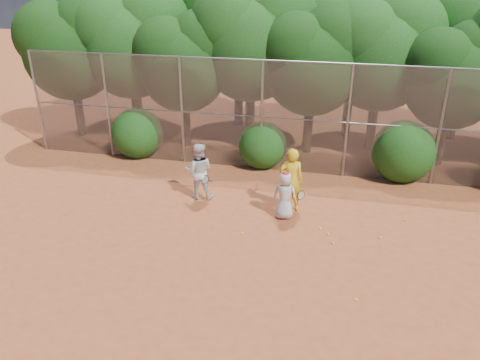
# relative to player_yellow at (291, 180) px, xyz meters

# --- Properties ---
(ground) EXTENTS (80.00, 80.00, 0.00)m
(ground) POSITION_rel_player_yellow_xyz_m (-0.47, -3.00, -1.02)
(ground) COLOR #994522
(ground) RESTS_ON ground
(fence_back) EXTENTS (20.05, 0.09, 4.03)m
(fence_back) POSITION_rel_player_yellow_xyz_m (-0.58, 3.00, 1.03)
(fence_back) COLOR gray
(fence_back) RESTS_ON ground
(tree_0) EXTENTS (4.38, 3.81, 6.00)m
(tree_0) POSITION_rel_player_yellow_xyz_m (-9.91, 5.04, 2.91)
(tree_0) COLOR black
(tree_0) RESTS_ON ground
(tree_1) EXTENTS (4.64, 4.03, 6.35)m
(tree_1) POSITION_rel_player_yellow_xyz_m (-7.41, 5.54, 3.14)
(tree_1) COLOR black
(tree_1) RESTS_ON ground
(tree_2) EXTENTS (3.99, 3.47, 5.47)m
(tree_2) POSITION_rel_player_yellow_xyz_m (-4.91, 4.84, 2.57)
(tree_2) COLOR black
(tree_2) RESTS_ON ground
(tree_3) EXTENTS (4.89, 4.26, 6.70)m
(tree_3) POSITION_rel_player_yellow_xyz_m (-2.40, 5.85, 3.38)
(tree_3) COLOR black
(tree_3) RESTS_ON ground
(tree_4) EXTENTS (4.19, 3.64, 5.73)m
(tree_4) POSITION_rel_player_yellow_xyz_m (0.09, 5.24, 2.74)
(tree_4) COLOR black
(tree_4) RESTS_ON ground
(tree_5) EXTENTS (4.51, 3.92, 6.17)m
(tree_5) POSITION_rel_player_yellow_xyz_m (2.59, 6.04, 3.03)
(tree_5) COLOR black
(tree_5) RESTS_ON ground
(tree_6) EXTENTS (3.86, 3.36, 5.29)m
(tree_6) POSITION_rel_player_yellow_xyz_m (5.08, 5.04, 2.45)
(tree_6) COLOR black
(tree_6) RESTS_ON ground
(tree_9) EXTENTS (4.83, 4.20, 6.62)m
(tree_9) POSITION_rel_player_yellow_xyz_m (-8.40, 7.84, 3.32)
(tree_9) COLOR black
(tree_9) RESTS_ON ground
(tree_10) EXTENTS (5.15, 4.48, 7.06)m
(tree_10) POSITION_rel_player_yellow_xyz_m (-3.40, 8.05, 3.61)
(tree_10) COLOR black
(tree_10) RESTS_ON ground
(tree_11) EXTENTS (4.64, 4.03, 6.35)m
(tree_11) POSITION_rel_player_yellow_xyz_m (1.59, 7.64, 3.14)
(tree_11) COLOR black
(tree_11) RESTS_ON ground
(tree_12) EXTENTS (5.02, 4.37, 6.88)m
(tree_12) POSITION_rel_player_yellow_xyz_m (6.10, 8.25, 3.49)
(tree_12) COLOR black
(tree_12) RESTS_ON ground
(bush_0) EXTENTS (2.00, 2.00, 2.00)m
(bush_0) POSITION_rel_player_yellow_xyz_m (-6.47, 3.30, -0.02)
(bush_0) COLOR #134010
(bush_0) RESTS_ON ground
(bush_1) EXTENTS (1.80, 1.80, 1.80)m
(bush_1) POSITION_rel_player_yellow_xyz_m (-1.47, 3.30, -0.12)
(bush_1) COLOR #134010
(bush_1) RESTS_ON ground
(bush_2) EXTENTS (2.20, 2.20, 2.20)m
(bush_2) POSITION_rel_player_yellow_xyz_m (3.53, 3.30, 0.08)
(bush_2) COLOR #134010
(bush_2) RESTS_ON ground
(player_yellow) EXTENTS (0.89, 0.67, 2.04)m
(player_yellow) POSITION_rel_player_yellow_xyz_m (0.00, 0.00, 0.00)
(player_yellow) COLOR yellow
(player_yellow) RESTS_ON ground
(player_teen) EXTENTS (0.73, 0.47, 1.51)m
(player_teen) POSITION_rel_player_yellow_xyz_m (-0.10, -0.51, -0.27)
(player_teen) COLOR silver
(player_teen) RESTS_ON ground
(player_white) EXTENTS (1.02, 0.87, 1.87)m
(player_white) POSITION_rel_player_yellow_xyz_m (-2.99, 0.22, -0.09)
(player_white) COLOR silver
(player_white) RESTS_ON ground
(ball_0) EXTENTS (0.07, 0.07, 0.07)m
(ball_0) POSITION_rel_player_yellow_xyz_m (1.41, -1.69, -0.98)
(ball_0) COLOR yellow
(ball_0) RESTS_ON ground
(ball_1) EXTENTS (0.07, 0.07, 0.07)m
(ball_1) POSITION_rel_player_yellow_xyz_m (1.25, -1.24, -0.98)
(ball_1) COLOR yellow
(ball_1) RESTS_ON ground
(ball_2) EXTENTS (0.07, 0.07, 0.07)m
(ball_2) POSITION_rel_player_yellow_xyz_m (2.03, -3.98, -0.98)
(ball_2) COLOR yellow
(ball_2) RESTS_ON ground
(ball_3) EXTENTS (0.07, 0.07, 0.07)m
(ball_3) POSITION_rel_player_yellow_xyz_m (2.68, -1.11, -0.98)
(ball_3) COLOR yellow
(ball_3) RESTS_ON ground
(ball_4) EXTENTS (0.07, 0.07, 0.07)m
(ball_4) POSITION_rel_player_yellow_xyz_m (-1.12, -1.75, -0.98)
(ball_4) COLOR yellow
(ball_4) RESTS_ON ground
(ball_5) EXTENTS (0.07, 0.07, 0.07)m
(ball_5) POSITION_rel_player_yellow_xyz_m (3.45, 0.08, -0.98)
(ball_5) COLOR yellow
(ball_5) RESTS_ON ground
(ball_6) EXTENTS (0.07, 0.07, 0.07)m
(ball_6) POSITION_rel_player_yellow_xyz_m (1.01, -0.99, -0.98)
(ball_6) COLOR yellow
(ball_6) RESTS_ON ground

